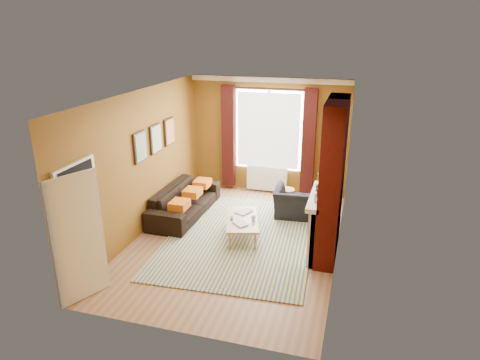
% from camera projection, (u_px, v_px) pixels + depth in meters
% --- Properties ---
extents(ground, '(5.50, 5.50, 0.00)m').
position_uv_depth(ground, '(236.00, 240.00, 8.29)').
color(ground, brown).
rests_on(ground, ground).
extents(room_walls, '(3.82, 5.54, 2.83)m').
position_uv_depth(room_walls, '(273.00, 171.00, 7.91)').
color(room_walls, brown).
rests_on(room_walls, ground).
extents(striped_rug, '(2.98, 3.99, 0.02)m').
position_uv_depth(striped_rug, '(241.00, 237.00, 8.38)').
color(striped_rug, '#314C89').
rests_on(striped_rug, ground).
extents(sofa, '(0.90, 2.21, 0.64)m').
position_uv_depth(sofa, '(185.00, 201.00, 9.29)').
color(sofa, black).
rests_on(sofa, ground).
extents(armchair, '(1.07, 0.96, 0.66)m').
position_uv_depth(armchair, '(298.00, 202.00, 9.20)').
color(armchair, black).
rests_on(armchair, ground).
extents(coffee_table, '(0.91, 1.31, 0.40)m').
position_uv_depth(coffee_table, '(242.00, 221.00, 8.28)').
color(coffee_table, tan).
rests_on(coffee_table, ground).
extents(wicker_stool, '(0.37, 0.37, 0.42)m').
position_uv_depth(wicker_stool, '(287.00, 198.00, 9.75)').
color(wicker_stool, olive).
rests_on(wicker_stool, ground).
extents(floor_lamp, '(0.26, 0.26, 1.58)m').
position_uv_depth(floor_lamp, '(332.00, 152.00, 9.57)').
color(floor_lamp, black).
rests_on(floor_lamp, ground).
extents(book_a, '(0.36, 0.36, 0.03)m').
position_uv_depth(book_a, '(236.00, 225.00, 7.98)').
color(book_a, '#999999').
rests_on(book_a, coffee_table).
extents(book_b, '(0.35, 0.39, 0.02)m').
position_uv_depth(book_b, '(239.00, 210.00, 8.62)').
color(book_b, '#999999').
rests_on(book_b, coffee_table).
extents(mug, '(0.13, 0.13, 0.09)m').
position_uv_depth(mug, '(253.00, 218.00, 8.16)').
color(mug, '#999999').
rests_on(mug, coffee_table).
extents(tv_remote, '(0.10, 0.17, 0.02)m').
position_uv_depth(tv_remote, '(232.00, 218.00, 8.26)').
color(tv_remote, '#262628').
rests_on(tv_remote, coffee_table).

